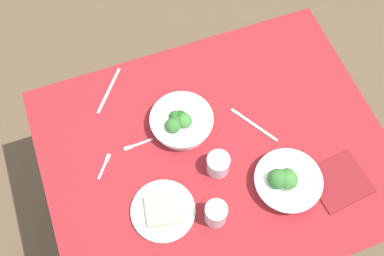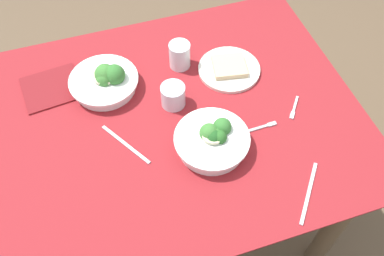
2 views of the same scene
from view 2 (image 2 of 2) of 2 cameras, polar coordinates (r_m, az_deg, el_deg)
name	(u,v)px [view 2 (image 2 of 2)]	position (r m, az deg, el deg)	size (l,w,h in m)	color
ground_plane	(179,213)	(1.94, -1.78, -11.45)	(6.00, 6.00, 0.00)	brown
dining_table	(174,139)	(1.42, -2.38, -1.53)	(1.17, 0.93, 0.71)	maroon
broccoli_bowl_far	(106,80)	(1.40, -11.57, 6.31)	(0.22, 0.22, 0.09)	white
broccoli_bowl_near	(213,140)	(1.23, 2.78, -1.62)	(0.22, 0.22, 0.09)	white
bread_side_plate	(229,68)	(1.45, 5.04, 8.00)	(0.21, 0.21, 0.03)	silver
water_glass_center	(173,96)	(1.33, -2.56, 4.39)	(0.08, 0.08, 0.08)	silver
water_glass_side	(180,55)	(1.44, -1.67, 9.79)	(0.07, 0.07, 0.09)	silver
fork_by_far_bowl	(294,109)	(1.38, 13.60, 2.56)	(0.07, 0.08, 0.00)	#B7B7BC
fork_by_near_bowl	(262,127)	(1.31, 9.45, 0.14)	(0.11, 0.01, 0.00)	#B7B7BC
table_knife_left	(309,193)	(1.22, 15.46, -8.41)	(0.20, 0.01, 0.00)	#B7B7BC
table_knife_right	(126,144)	(1.28, -8.94, -2.18)	(0.20, 0.01, 0.00)	#B7B7BC
napkin_folded_upper	(52,88)	(1.47, -18.42, 5.15)	(0.18, 0.17, 0.01)	maroon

